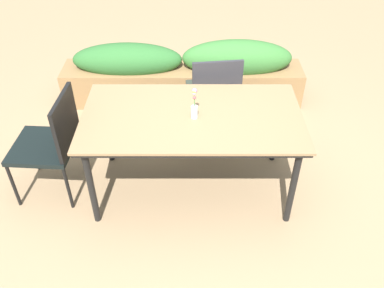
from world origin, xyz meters
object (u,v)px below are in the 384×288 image
Objects in this scene: chair_far_side at (214,91)px; chair_end_left at (52,140)px; planter_box at (184,73)px; dining_table at (192,122)px; flower_vase at (194,105)px.

chair_end_left is at bearing -157.59° from chair_far_side.
chair_far_side reaches higher than planter_box.
chair_end_left is at bearing -179.73° from dining_table.
planter_box is at bearing 94.32° from flower_vase.
dining_table is 0.79m from chair_far_side.
dining_table is 1.49m from planter_box.
flower_vase reaches higher than chair_end_left.
dining_table is 1.82× the size of chair_end_left.
planter_box is (-0.30, 0.69, -0.19)m from chair_far_side.
dining_table is 6.67× the size of flower_vase.
dining_table is at bearing -86.29° from planter_box.
chair_end_left is 1.20m from flower_vase.
flower_vase is (1.15, -0.03, 0.35)m from chair_end_left.
chair_far_side is at bearing 74.27° from dining_table.
chair_end_left is 3.67× the size of flower_vase.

